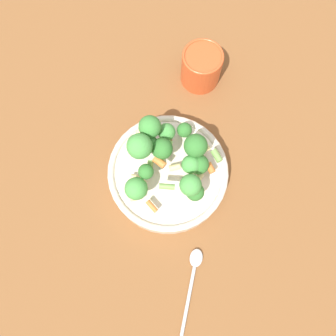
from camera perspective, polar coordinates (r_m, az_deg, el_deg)
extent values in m
plane|color=brown|center=(0.71, 0.00, -1.45)|extent=(3.00, 3.00, 0.00)
cylinder|color=beige|center=(0.69, 0.00, -1.00)|extent=(0.25, 0.25, 0.04)
torus|color=beige|center=(0.67, 0.00, -0.53)|extent=(0.25, 0.25, 0.01)
cylinder|color=#8CB766|center=(0.68, 2.80, 6.03)|extent=(0.01, 0.01, 0.01)
sphere|color=#33722D|center=(0.66, 2.88, 6.62)|extent=(0.03, 0.03, 0.03)
cylinder|color=#8CB766|center=(0.63, 3.86, 0.07)|extent=(0.01, 0.01, 0.01)
sphere|color=#479342|center=(0.61, 3.99, 0.62)|extent=(0.04, 0.04, 0.04)
cylinder|color=#8CB766|center=(0.64, -3.02, 3.62)|extent=(0.01, 0.01, 0.02)
sphere|color=#33722D|center=(0.62, -3.12, 4.27)|extent=(0.03, 0.03, 0.03)
cylinder|color=#8CB766|center=(0.63, 4.58, -4.59)|extent=(0.01, 0.01, 0.02)
sphere|color=#33722D|center=(0.61, 4.75, -4.16)|extent=(0.03, 0.03, 0.03)
cylinder|color=#8CB766|center=(0.65, 5.18, -0.01)|extent=(0.01, 0.01, 0.02)
sphere|color=#33722D|center=(0.62, 5.38, 0.64)|extent=(0.04, 0.04, 0.04)
cylinder|color=#8CB766|center=(0.62, -4.74, 2.82)|extent=(0.02, 0.02, 0.02)
sphere|color=#479342|center=(0.59, -4.98, 3.81)|extent=(0.05, 0.05, 0.05)
cylinder|color=#8CB766|center=(0.61, 3.78, -3.56)|extent=(0.01, 0.01, 0.02)
sphere|color=#479342|center=(0.58, 3.95, -2.99)|extent=(0.04, 0.04, 0.04)
cylinder|color=#8CB766|center=(0.63, 4.60, 2.96)|extent=(0.02, 0.02, 0.02)
sphere|color=#33722D|center=(0.60, 4.83, 3.91)|extent=(0.04, 0.04, 0.04)
cylinder|color=#8CB766|center=(0.67, -0.25, 5.54)|extent=(0.01, 0.01, 0.02)
sphere|color=#479342|center=(0.65, -0.26, 6.30)|extent=(0.04, 0.04, 0.04)
cylinder|color=#8CB766|center=(0.65, -1.02, 2.62)|extent=(0.01, 0.01, 0.02)
sphere|color=#33722D|center=(0.62, -1.06, 3.40)|extent=(0.04, 0.04, 0.04)
cylinder|color=#8CB766|center=(0.65, -4.17, 2.53)|extent=(0.01, 0.01, 0.01)
sphere|color=#479342|center=(0.64, -4.28, 2.99)|extent=(0.03, 0.03, 0.03)
cylinder|color=#8CB766|center=(0.62, -3.76, -1.05)|extent=(0.01, 0.01, 0.01)
sphere|color=#33722D|center=(0.60, -3.86, -0.63)|extent=(0.03, 0.03, 0.03)
cylinder|color=#8CB766|center=(0.64, -3.04, 6.14)|extent=(0.02, 0.02, 0.02)
sphere|color=#3D8438|center=(0.61, -3.18, 7.19)|extent=(0.04, 0.04, 0.04)
cylinder|color=#8CB766|center=(0.63, -5.33, -4.15)|extent=(0.02, 0.02, 0.02)
sphere|color=#479342|center=(0.60, -5.57, -3.59)|extent=(0.04, 0.04, 0.04)
cylinder|color=#729E4C|center=(0.64, 8.47, 2.12)|extent=(0.03, 0.02, 0.01)
cylinder|color=beige|center=(0.66, -5.16, 5.32)|extent=(0.03, 0.03, 0.01)
cylinder|color=#729E4C|center=(0.65, -0.14, 3.69)|extent=(0.02, 0.03, 0.01)
cylinder|color=beige|center=(0.65, -5.23, -1.72)|extent=(0.03, 0.02, 0.01)
cylinder|color=orange|center=(0.62, -1.48, 1.04)|extent=(0.02, 0.01, 0.01)
cylinder|color=beige|center=(0.66, 6.38, 3.21)|extent=(0.02, 0.02, 0.01)
cylinder|color=orange|center=(0.63, 3.68, -3.55)|extent=(0.01, 0.02, 0.01)
cylinder|color=#729E4C|center=(0.62, -3.21, 0.09)|extent=(0.02, 0.03, 0.01)
cylinder|color=orange|center=(0.65, 7.39, 0.01)|extent=(0.02, 0.02, 0.01)
cylinder|color=beige|center=(0.64, -5.62, -5.08)|extent=(0.03, 0.03, 0.01)
cylinder|color=beige|center=(0.66, 1.19, 0.14)|extent=(0.02, 0.02, 0.01)
cylinder|color=beige|center=(0.61, 4.38, -3.97)|extent=(0.03, 0.03, 0.01)
cylinder|color=beige|center=(0.64, 5.36, -1.72)|extent=(0.01, 0.02, 0.01)
cylinder|color=#729E4C|center=(0.61, -0.17, -3.25)|extent=(0.03, 0.03, 0.01)
cylinder|color=#729E4C|center=(0.66, 4.31, 3.41)|extent=(0.03, 0.02, 0.01)
cylinder|color=orange|center=(0.64, 4.66, -4.73)|extent=(0.01, 0.02, 0.01)
cylinder|color=orange|center=(0.67, -0.55, 4.50)|extent=(0.02, 0.03, 0.01)
cylinder|color=orange|center=(0.63, -2.82, -6.66)|extent=(0.03, 0.01, 0.01)
cylinder|color=#CC4C23|center=(0.77, 5.80, 16.99)|extent=(0.09, 0.09, 0.08)
torus|color=#CC4C23|center=(0.74, 6.14, 18.78)|extent=(0.09, 0.09, 0.01)
cylinder|color=silver|center=(0.69, 3.53, -22.03)|extent=(0.06, 0.12, 0.01)
ellipsoid|color=silver|center=(0.68, 4.93, -15.33)|extent=(0.04, 0.04, 0.01)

